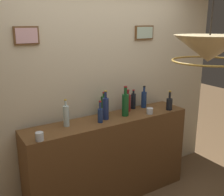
{
  "coord_description": "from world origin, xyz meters",
  "views": [
    {
      "loc": [
        -1.48,
        -1.6,
        2.05
      ],
      "look_at": [
        0.0,
        0.76,
        1.26
      ],
      "focal_mm": 43.16,
      "sensor_mm": 36.0,
      "label": 1
    }
  ],
  "objects_px": {
    "glass_tumbler_highball": "(150,111)",
    "liquor_bottle_tequila": "(104,106)",
    "liquor_bottle_rum": "(133,101)",
    "pendant_lamp": "(209,49)",
    "liquor_bottle_mezcal": "(144,99)",
    "liquor_bottle_scotch": "(125,104)",
    "glass_tumbler_rocks": "(39,136)",
    "liquor_bottle_sherry": "(169,103)",
    "liquor_bottle_gin": "(128,102)",
    "liquor_bottle_amaro": "(100,114)",
    "liquor_bottle_vodka": "(106,108)",
    "liquor_bottle_vermouth": "(66,115)"
  },
  "relations": [
    {
      "from": "liquor_bottle_vodka",
      "to": "glass_tumbler_rocks",
      "type": "distance_m",
      "value": 0.82
    },
    {
      "from": "liquor_bottle_scotch",
      "to": "liquor_bottle_rum",
      "type": "distance_m",
      "value": 0.29
    },
    {
      "from": "liquor_bottle_vermouth",
      "to": "liquor_bottle_mezcal",
      "type": "xyz_separation_m",
      "value": [
        1.08,
        0.08,
        -0.01
      ]
    },
    {
      "from": "liquor_bottle_sherry",
      "to": "liquor_bottle_gin",
      "type": "height_order",
      "value": "liquor_bottle_gin"
    },
    {
      "from": "liquor_bottle_sherry",
      "to": "pendant_lamp",
      "type": "bearing_deg",
      "value": -117.3
    },
    {
      "from": "liquor_bottle_gin",
      "to": "pendant_lamp",
      "type": "bearing_deg",
      "value": -88.86
    },
    {
      "from": "liquor_bottle_vodka",
      "to": "liquor_bottle_mezcal",
      "type": "bearing_deg",
      "value": 10.37
    },
    {
      "from": "liquor_bottle_rum",
      "to": "liquor_bottle_scotch",
      "type": "bearing_deg",
      "value": -144.95
    },
    {
      "from": "liquor_bottle_vermouth",
      "to": "liquor_bottle_amaro",
      "type": "xyz_separation_m",
      "value": [
        0.35,
        -0.09,
        -0.03
      ]
    },
    {
      "from": "liquor_bottle_sherry",
      "to": "liquor_bottle_rum",
      "type": "relative_size",
      "value": 0.99
    },
    {
      "from": "liquor_bottle_tequila",
      "to": "glass_tumbler_rocks",
      "type": "bearing_deg",
      "value": -160.5
    },
    {
      "from": "pendant_lamp",
      "to": "liquor_bottle_rum",
      "type": "bearing_deg",
      "value": 85.2
    },
    {
      "from": "liquor_bottle_amaro",
      "to": "liquor_bottle_tequila",
      "type": "bearing_deg",
      "value": 51.15
    },
    {
      "from": "liquor_bottle_gin",
      "to": "glass_tumbler_highball",
      "type": "xyz_separation_m",
      "value": [
        0.16,
        -0.22,
        -0.07
      ]
    },
    {
      "from": "glass_tumbler_highball",
      "to": "liquor_bottle_tequila",
      "type": "bearing_deg",
      "value": 151.98
    },
    {
      "from": "liquor_bottle_amaro",
      "to": "pendant_lamp",
      "type": "xyz_separation_m",
      "value": [
        0.49,
        -0.92,
        0.74
      ]
    },
    {
      "from": "liquor_bottle_mezcal",
      "to": "liquor_bottle_tequila",
      "type": "xyz_separation_m",
      "value": [
        -0.57,
        0.02,
        0.0
      ]
    },
    {
      "from": "liquor_bottle_vodka",
      "to": "glass_tumbler_highball",
      "type": "bearing_deg",
      "value": -12.75
    },
    {
      "from": "liquor_bottle_vermouth",
      "to": "glass_tumbler_rocks",
      "type": "distance_m",
      "value": 0.41
    },
    {
      "from": "liquor_bottle_rum",
      "to": "liquor_bottle_amaro",
      "type": "distance_m",
      "value": 0.62
    },
    {
      "from": "glass_tumbler_rocks",
      "to": "liquor_bottle_scotch",
      "type": "bearing_deg",
      "value": 8.02
    },
    {
      "from": "liquor_bottle_scotch",
      "to": "glass_tumbler_rocks",
      "type": "height_order",
      "value": "liquor_bottle_scotch"
    },
    {
      "from": "liquor_bottle_vodka",
      "to": "liquor_bottle_gin",
      "type": "xyz_separation_m",
      "value": [
        0.37,
        0.1,
        -0.02
      ]
    },
    {
      "from": "liquor_bottle_vodka",
      "to": "liquor_bottle_amaro",
      "type": "bearing_deg",
      "value": -150.84
    },
    {
      "from": "liquor_bottle_scotch",
      "to": "liquor_bottle_rum",
      "type": "bearing_deg",
      "value": 35.05
    },
    {
      "from": "liquor_bottle_rum",
      "to": "liquor_bottle_tequila",
      "type": "relative_size",
      "value": 0.89
    },
    {
      "from": "liquor_bottle_vermouth",
      "to": "liquor_bottle_mezcal",
      "type": "relative_size",
      "value": 1.04
    },
    {
      "from": "liquor_bottle_mezcal",
      "to": "liquor_bottle_tequila",
      "type": "distance_m",
      "value": 0.57
    },
    {
      "from": "liquor_bottle_scotch",
      "to": "glass_tumbler_rocks",
      "type": "relative_size",
      "value": 4.34
    },
    {
      "from": "liquor_bottle_vermouth",
      "to": "liquor_bottle_gin",
      "type": "relative_size",
      "value": 1.09
    },
    {
      "from": "liquor_bottle_gin",
      "to": "glass_tumbler_highball",
      "type": "relative_size",
      "value": 3.49
    },
    {
      "from": "liquor_bottle_rum",
      "to": "pendant_lamp",
      "type": "height_order",
      "value": "pendant_lamp"
    },
    {
      "from": "liquor_bottle_tequila",
      "to": "liquor_bottle_amaro",
      "type": "distance_m",
      "value": 0.24
    },
    {
      "from": "liquor_bottle_vermouth",
      "to": "pendant_lamp",
      "type": "height_order",
      "value": "pendant_lamp"
    },
    {
      "from": "liquor_bottle_rum",
      "to": "glass_tumbler_highball",
      "type": "relative_size",
      "value": 3.2
    },
    {
      "from": "pendant_lamp",
      "to": "liquor_bottle_sherry",
      "type": "bearing_deg",
      "value": 62.7
    },
    {
      "from": "liquor_bottle_gin",
      "to": "liquor_bottle_scotch",
      "type": "bearing_deg",
      "value": -133.98
    },
    {
      "from": "liquor_bottle_vodka",
      "to": "glass_tumbler_rocks",
      "type": "bearing_deg",
      "value": -168.17
    },
    {
      "from": "liquor_bottle_sherry",
      "to": "glass_tumbler_highball",
      "type": "xyz_separation_m",
      "value": [
        -0.3,
        0.01,
        -0.05
      ]
    },
    {
      "from": "liquor_bottle_scotch",
      "to": "glass_tumbler_highball",
      "type": "relative_size",
      "value": 4.58
    },
    {
      "from": "liquor_bottle_sherry",
      "to": "liquor_bottle_vermouth",
      "type": "bearing_deg",
      "value": 172.61
    },
    {
      "from": "liquor_bottle_vodka",
      "to": "liquor_bottle_sherry",
      "type": "bearing_deg",
      "value": -8.87
    },
    {
      "from": "pendant_lamp",
      "to": "liquor_bottle_mezcal",
      "type": "bearing_deg",
      "value": 77.83
    },
    {
      "from": "liquor_bottle_gin",
      "to": "liquor_bottle_tequila",
      "type": "bearing_deg",
      "value": 174.72
    },
    {
      "from": "liquor_bottle_tequila",
      "to": "pendant_lamp",
      "type": "distance_m",
      "value": 1.36
    },
    {
      "from": "glass_tumbler_rocks",
      "to": "liquor_bottle_gin",
      "type": "bearing_deg",
      "value": 13.12
    },
    {
      "from": "glass_tumbler_rocks",
      "to": "glass_tumbler_highball",
      "type": "distance_m",
      "value": 1.33
    },
    {
      "from": "liquor_bottle_amaro",
      "to": "glass_tumbler_rocks",
      "type": "height_order",
      "value": "liquor_bottle_amaro"
    },
    {
      "from": "liquor_bottle_vodka",
      "to": "liquor_bottle_vermouth",
      "type": "height_order",
      "value": "liquor_bottle_vodka"
    },
    {
      "from": "liquor_bottle_gin",
      "to": "liquor_bottle_mezcal",
      "type": "relative_size",
      "value": 0.96
    }
  ]
}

